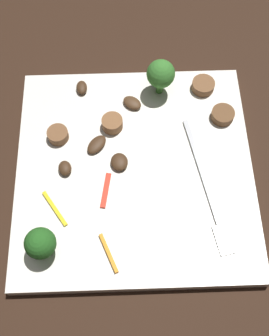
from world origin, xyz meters
The scene contains 17 objects.
ground_plane centered at (0.00, 0.00, 0.00)m, with size 1.40×1.40×0.00m, color black.
plate centered at (0.00, 0.00, 0.01)m, with size 0.29×0.29×0.02m, color white.
fork centered at (0.04, 0.09, 0.02)m, with size 0.18×0.05×0.00m.
broccoli_floret_0 centered at (0.10, -0.10, 0.05)m, with size 0.03×0.03×0.05m.
broccoli_floret_1 centered at (-0.11, 0.04, 0.05)m, with size 0.04×0.04×0.06m.
sausage_slice_0 centered at (-0.12, 0.10, 0.02)m, with size 0.03×0.03×0.01m, color brown.
sausage_slice_1 centered at (-0.07, 0.12, 0.02)m, with size 0.03×0.03×0.01m, color brown.
sausage_slice_2 centered at (-0.06, -0.03, 0.02)m, with size 0.03×0.03×0.02m, color brown.
sausage_slice_3 centered at (-0.05, -0.10, 0.02)m, with size 0.03×0.03×0.01m, color brown.
mushroom_0 centered at (-0.12, -0.07, 0.02)m, with size 0.02×0.01×0.01m, color #422B19.
mushroom_1 centered at (-0.09, 0.00, 0.02)m, with size 0.03×0.02×0.01m, color #4C331E.
mushroom_2 centered at (-0.03, -0.05, 0.02)m, with size 0.03×0.02×0.01m, color #422B19.
mushroom_3 centered at (-0.01, -0.02, 0.02)m, with size 0.02×0.02×0.01m, color #422B19.
mushroom_4 centered at (0.00, -0.09, 0.02)m, with size 0.02×0.02×0.01m, color #422B19.
pepper_strip_0 centered at (0.11, -0.03, 0.02)m, with size 0.05×0.00×0.00m, color orange.
pepper_strip_1 centered at (0.03, -0.04, 0.02)m, with size 0.04×0.01×0.00m, color red.
pepper_strip_2 centered at (0.05, -0.10, 0.02)m, with size 0.05×0.00×0.00m, color yellow.
Camera 1 is at (0.23, -0.01, 0.49)m, focal length 45.59 mm.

